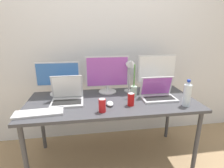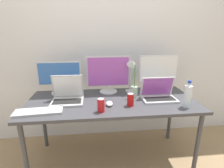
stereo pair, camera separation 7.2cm
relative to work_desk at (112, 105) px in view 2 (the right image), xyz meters
name	(u,v)px [view 2 (the right image)]	position (x,y,z in m)	size (l,w,h in m)	color
ground_plane	(112,158)	(0.00, 0.00, -0.68)	(16.00, 16.00, 0.00)	#9E7F5B
wall_back	(107,43)	(0.00, 0.59, 0.62)	(7.00, 0.08, 2.60)	silver
work_desk	(112,105)	(0.00, 0.00, 0.00)	(1.77, 0.77, 0.74)	#424247
monitor_left	(60,77)	(-0.58, 0.28, 0.26)	(0.48, 0.22, 0.37)	silver
monitor_center	(108,74)	(-0.02, 0.26, 0.28)	(0.49, 0.21, 0.43)	silver
monitor_right	(158,71)	(0.58, 0.25, 0.30)	(0.47, 0.18, 0.43)	silver
laptop_silver	(68,96)	(-0.46, 0.02, 0.12)	(0.32, 0.26, 0.27)	#B7B7BC
laptop_secondary	(158,94)	(0.50, -0.02, 0.11)	(0.36, 0.23, 0.24)	silver
keyboard_main	(39,112)	(-0.69, -0.22, 0.07)	(0.42, 0.15, 0.02)	#B2B2B7
mouse_by_keyboard	(109,104)	(-0.04, -0.13, 0.08)	(0.07, 0.11, 0.04)	silver
water_bottle	(188,95)	(0.70, -0.24, 0.18)	(0.07, 0.07, 0.26)	silver
soda_can_near_keyboard	(101,105)	(-0.13, -0.26, 0.12)	(0.07, 0.07, 0.13)	red
soda_can_by_laptop	(130,100)	(0.16, -0.16, 0.12)	(0.07, 0.07, 0.13)	red
bamboo_vase	(134,91)	(0.26, 0.08, 0.13)	(0.07, 0.07, 0.36)	#B2D1B7
desk_lamp	(131,69)	(0.24, 0.21, 0.34)	(0.11, 0.18, 0.42)	#B7B7BC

